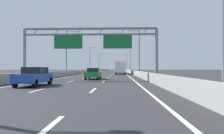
{
  "coord_description": "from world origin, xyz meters",
  "views": [
    {
      "loc": [
        3.5,
        -1.22,
        1.44
      ],
      "look_at": [
        0.56,
        84.49,
        2.0
      ],
      "focal_mm": 33.69,
      "sensor_mm": 36.0,
      "label": 1
    }
  ],
  "objects_px": {
    "streetlamp_left_distant": "(99,61)",
    "box_truck": "(120,67)",
    "streetlamp_left_mid": "(68,50)",
    "sign_gantry": "(91,40)",
    "green_car": "(93,74)",
    "streetlamp_right_mid": "(138,50)",
    "streetlamp_right_far": "(130,58)",
    "silver_car": "(119,70)",
    "orange_car": "(97,71)",
    "streetlamp_right_distant": "(126,61)",
    "blue_car": "(34,76)",
    "black_car": "(119,71)",
    "streetlamp_left_far": "(90,58)"
  },
  "relations": [
    {
      "from": "streetlamp_left_far",
      "to": "silver_car",
      "type": "distance_m",
      "value": 17.2
    },
    {
      "from": "streetlamp_right_far",
      "to": "orange_car",
      "type": "xyz_separation_m",
      "value": [
        -10.97,
        -13.75,
        -4.64
      ]
    },
    {
      "from": "streetlamp_right_distant",
      "to": "streetlamp_left_distant",
      "type": "bearing_deg",
      "value": 180.0
    },
    {
      "from": "streetlamp_right_distant",
      "to": "box_truck",
      "type": "xyz_separation_m",
      "value": [
        -3.7,
        -63.58,
        -3.73
      ]
    },
    {
      "from": "streetlamp_left_far",
      "to": "blue_car",
      "type": "relative_size",
      "value": 2.18
    },
    {
      "from": "orange_car",
      "to": "black_car",
      "type": "height_order",
      "value": "orange_car"
    },
    {
      "from": "streetlamp_right_mid",
      "to": "streetlamp_right_distant",
      "type": "distance_m",
      "value": 71.3
    },
    {
      "from": "blue_car",
      "to": "sign_gantry",
      "type": "bearing_deg",
      "value": 65.88
    },
    {
      "from": "streetlamp_left_distant",
      "to": "black_car",
      "type": "xyz_separation_m",
      "value": [
        10.82,
        -50.82,
        -4.67
      ]
    },
    {
      "from": "streetlamp_left_mid",
      "to": "streetlamp_left_distant",
      "type": "bearing_deg",
      "value": 90.0
    },
    {
      "from": "orange_car",
      "to": "box_truck",
      "type": "bearing_deg",
      "value": -62.85
    },
    {
      "from": "black_car",
      "to": "streetlamp_right_far",
      "type": "bearing_deg",
      "value": 74.82
    },
    {
      "from": "green_car",
      "to": "box_truck",
      "type": "relative_size",
      "value": 0.52
    },
    {
      "from": "streetlamp_left_mid",
      "to": "streetlamp_right_mid",
      "type": "height_order",
      "value": "same"
    },
    {
      "from": "streetlamp_left_distant",
      "to": "streetlamp_right_mid",
      "type": "bearing_deg",
      "value": -78.17
    },
    {
      "from": "green_car",
      "to": "box_truck",
      "type": "bearing_deg",
      "value": 81.38
    },
    {
      "from": "streetlamp_left_mid",
      "to": "streetlamp_left_distant",
      "type": "distance_m",
      "value": 71.3
    },
    {
      "from": "orange_car",
      "to": "streetlamp_left_distant",
      "type": "bearing_deg",
      "value": 94.58
    },
    {
      "from": "sign_gantry",
      "to": "blue_car",
      "type": "height_order",
      "value": "sign_gantry"
    },
    {
      "from": "streetlamp_right_mid",
      "to": "box_truck",
      "type": "xyz_separation_m",
      "value": [
        -3.7,
        7.72,
        -3.73
      ]
    },
    {
      "from": "streetlamp_left_mid",
      "to": "silver_car",
      "type": "relative_size",
      "value": 2.21
    },
    {
      "from": "streetlamp_right_far",
      "to": "streetlamp_right_distant",
      "type": "relative_size",
      "value": 1.0
    },
    {
      "from": "streetlamp_left_far",
      "to": "black_car",
      "type": "relative_size",
      "value": 2.04
    },
    {
      "from": "silver_car",
      "to": "streetlamp_left_mid",
      "type": "bearing_deg",
      "value": -102.85
    },
    {
      "from": "sign_gantry",
      "to": "green_car",
      "type": "relative_size",
      "value": 3.75
    },
    {
      "from": "black_car",
      "to": "box_truck",
      "type": "bearing_deg",
      "value": -88.15
    },
    {
      "from": "streetlamp_right_far",
      "to": "streetlamp_left_distant",
      "type": "relative_size",
      "value": 1.0
    },
    {
      "from": "box_truck",
      "to": "streetlamp_left_mid",
      "type": "bearing_deg",
      "value": -145.5
    },
    {
      "from": "streetlamp_right_far",
      "to": "orange_car",
      "type": "bearing_deg",
      "value": -128.6
    },
    {
      "from": "streetlamp_left_mid",
      "to": "streetlamp_right_far",
      "type": "bearing_deg",
      "value": 67.27
    },
    {
      "from": "streetlamp_left_far",
      "to": "blue_car",
      "type": "xyz_separation_m",
      "value": [
        4.0,
        -62.83,
        -4.61
      ]
    },
    {
      "from": "streetlamp_left_distant",
      "to": "silver_car",
      "type": "relative_size",
      "value": 2.21
    },
    {
      "from": "streetlamp_right_mid",
      "to": "streetlamp_left_far",
      "type": "height_order",
      "value": "same"
    },
    {
      "from": "sign_gantry",
      "to": "streetlamp_left_distant",
      "type": "xyz_separation_m",
      "value": [
        -7.55,
        90.56,
        0.59
      ]
    },
    {
      "from": "streetlamp_right_far",
      "to": "streetlamp_right_distant",
      "type": "height_order",
      "value": "same"
    },
    {
      "from": "sign_gantry",
      "to": "streetlamp_right_distant",
      "type": "height_order",
      "value": "streetlamp_right_distant"
    },
    {
      "from": "sign_gantry",
      "to": "silver_car",
      "type": "relative_size",
      "value": 3.77
    },
    {
      "from": "streetlamp_left_mid",
      "to": "blue_car",
      "type": "relative_size",
      "value": 2.18
    },
    {
      "from": "blue_car",
      "to": "black_car",
      "type": "xyz_separation_m",
      "value": [
        6.81,
        47.66,
        -0.06
      ]
    },
    {
      "from": "streetlamp_left_far",
      "to": "blue_car",
      "type": "distance_m",
      "value": 63.13
    },
    {
      "from": "streetlamp_left_distant",
      "to": "box_truck",
      "type": "xyz_separation_m",
      "value": [
        11.23,
        -63.58,
        -3.73
      ]
    },
    {
      "from": "streetlamp_right_mid",
      "to": "streetlamp_right_far",
      "type": "height_order",
      "value": "same"
    },
    {
      "from": "sign_gantry",
      "to": "streetlamp_right_distant",
      "type": "relative_size",
      "value": 1.7
    },
    {
      "from": "green_car",
      "to": "black_car",
      "type": "height_order",
      "value": "green_car"
    },
    {
      "from": "streetlamp_left_mid",
      "to": "streetlamp_right_distant",
      "type": "height_order",
      "value": "same"
    },
    {
      "from": "streetlamp_left_mid",
      "to": "orange_car",
      "type": "xyz_separation_m",
      "value": [
        3.96,
        21.9,
        -4.64
      ]
    },
    {
      "from": "orange_car",
      "to": "blue_car",
      "type": "relative_size",
      "value": 0.98
    },
    {
      "from": "blue_car",
      "to": "box_truck",
      "type": "bearing_deg",
      "value": 78.3
    },
    {
      "from": "sign_gantry",
      "to": "blue_car",
      "type": "xyz_separation_m",
      "value": [
        -3.55,
        -7.92,
        -4.02
      ]
    },
    {
      "from": "streetlamp_left_far",
      "to": "streetlamp_left_distant",
      "type": "distance_m",
      "value": 35.65
    }
  ]
}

